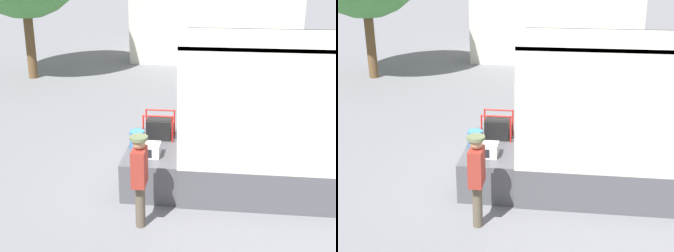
% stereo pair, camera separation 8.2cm
% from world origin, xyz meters
% --- Properties ---
extents(ground_plane, '(160.00, 160.00, 0.00)m').
position_xyz_m(ground_plane, '(0.00, 0.00, 0.00)').
color(ground_plane, slate).
extents(tailgate_deck, '(1.15, 2.16, 0.82)m').
position_xyz_m(tailgate_deck, '(-0.58, 0.00, 0.41)').
color(tailgate_deck, '#4C4C51').
rests_on(tailgate_deck, ground).
extents(microwave, '(0.52, 0.39, 0.26)m').
position_xyz_m(microwave, '(-0.66, -0.50, 0.95)').
color(microwave, white).
rests_on(microwave, tailgate_deck).
extents(portable_generator, '(0.67, 0.45, 0.61)m').
position_xyz_m(portable_generator, '(-0.53, 0.47, 1.05)').
color(portable_generator, black).
rests_on(portable_generator, tailgate_deck).
extents(orange_bucket, '(0.32, 0.32, 0.36)m').
position_xyz_m(orange_bucket, '(-0.95, -0.07, 1.00)').
color(orange_bucket, '#3370B2').
rests_on(orange_bucket, tailgate_deck).
extents(worker_person, '(0.32, 0.44, 1.77)m').
position_xyz_m(worker_person, '(-0.59, -1.82, 1.09)').
color(worker_person, brown).
rests_on(worker_person, ground).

